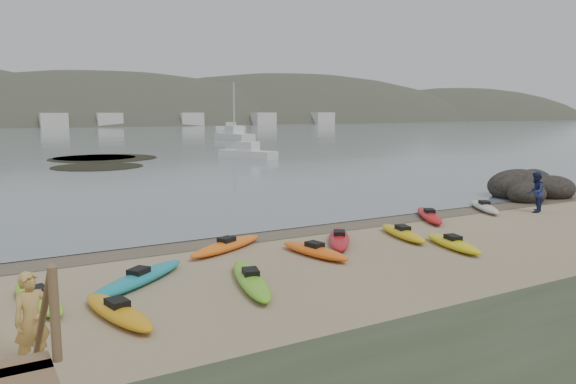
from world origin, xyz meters
TOP-DOWN VIEW (x-y plane):
  - ground at (0.00, 0.00)m, footprint 600.00×600.00m
  - wet_sand at (0.00, -0.30)m, footprint 60.00×60.00m
  - kayaks at (-1.70, -3.86)m, footprint 22.69×9.00m
  - person_west at (-10.03, -8.10)m, footprint 0.75×0.59m
  - person_east at (11.78, -2.42)m, footprint 1.13×1.04m
  - rock_cluster at (15.74, 0.85)m, footprint 5.34×3.94m
  - kelp_mats at (0.16, 35.67)m, footprint 11.04×17.03m
  - moored_boats at (-2.42, 75.88)m, footprint 95.08×80.97m
  - far_hills at (39.38, 193.97)m, footprint 550.00×135.00m
  - far_town at (6.00, 145.00)m, footprint 199.00×5.00m

SIDE VIEW (x-z plane):
  - far_hills at x=39.38m, z-range -55.93..24.07m
  - ground at x=0.00m, z-range 0.00..0.00m
  - wet_sand at x=0.00m, z-range 0.00..0.00m
  - kelp_mats at x=0.16m, z-range 0.01..0.05m
  - kayaks at x=-1.70m, z-range 0.00..0.34m
  - rock_cluster at x=15.74m, z-range -0.67..1.16m
  - moored_boats at x=-2.42m, z-range -0.09..1.27m
  - person_west at x=-10.03m, z-range 0.00..1.81m
  - person_east at x=11.78m, z-range 0.00..1.87m
  - far_town at x=6.00m, z-range 0.00..4.00m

